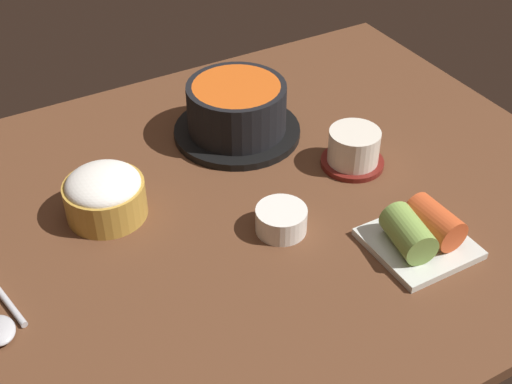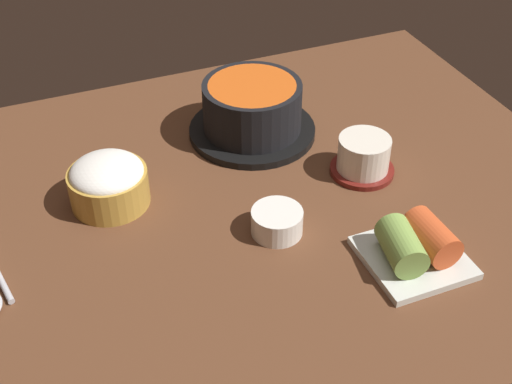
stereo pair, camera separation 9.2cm
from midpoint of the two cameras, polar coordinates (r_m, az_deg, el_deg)
name	(u,v)px [view 1 (the left image)]	position (r cm, az deg, el deg)	size (l,w,h in cm)	color
dining_table	(236,211)	(95.36, -4.40, -1.71)	(100.00, 76.00, 2.00)	#56331E
stone_pot	(237,111)	(106.40, -4.08, 6.53)	(19.56, 19.56, 8.64)	black
rice_bowl	(105,194)	(94.16, -15.05, -0.24)	(10.72, 10.72, 6.89)	#B78C38
tea_cup_with_saucer	(355,150)	(100.50, 5.52, 3.35)	(9.25, 9.25, 5.74)	maroon
banchan_cup_center	(281,219)	(89.55, -0.86, -2.36)	(6.71, 6.71, 3.37)	white
kimchi_plate	(420,233)	(88.28, 10.43, -3.45)	(12.00, 12.00, 5.40)	silver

